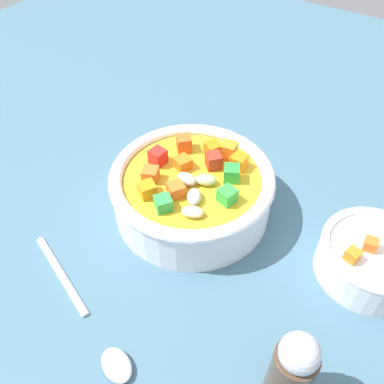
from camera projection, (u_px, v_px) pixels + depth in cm
name	position (u px, v px, depth cm)	size (l,w,h in cm)	color
ground_plane	(192.00, 214.00, 52.23)	(140.00, 140.00, 2.00)	#42667A
soup_bowl_main	(192.00, 189.00, 49.06)	(19.28, 19.28, 7.37)	white
spoon	(87.00, 317.00, 40.81)	(19.34, 8.65, 1.06)	silver
side_bowl_small	(371.00, 258.00, 43.42)	(11.17, 11.17, 5.23)	white
pepper_shaker	(292.00, 370.00, 32.91)	(3.57, 3.57, 9.71)	#4C3828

